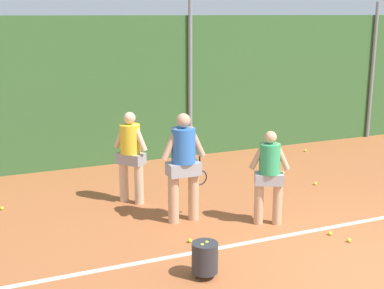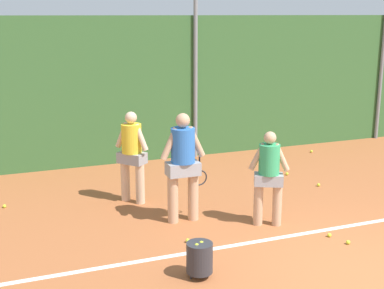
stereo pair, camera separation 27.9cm
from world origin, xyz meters
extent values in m
plane|color=#A85B33|center=(0.00, 2.04, 0.00)|extent=(29.89, 29.89, 0.00)
cube|color=#386633|center=(0.00, 6.92, 1.73)|extent=(19.43, 0.25, 3.46)
cylinder|color=gray|center=(0.00, 6.74, 1.91)|extent=(0.10, 0.10, 3.81)
cylinder|color=gray|center=(5.60, 6.74, 1.91)|extent=(0.10, 0.10, 3.81)
cube|color=white|center=(0.00, 1.60, 0.00)|extent=(14.20, 0.10, 0.01)
cylinder|color=tan|center=(-0.63, 2.23, 0.36)|extent=(0.16, 0.16, 0.71)
cylinder|color=tan|center=(-0.34, 2.09, 0.36)|extent=(0.16, 0.16, 0.71)
cube|color=#99999E|center=(-0.48, 2.16, 0.81)|extent=(0.55, 0.46, 0.19)
cylinder|color=#339E60|center=(-0.48, 2.16, 1.15)|extent=(0.35, 0.35, 0.51)
sphere|color=tan|center=(-0.48, 2.16, 1.52)|extent=(0.21, 0.21, 0.21)
cylinder|color=tan|center=(-0.66, 2.25, 1.19)|extent=(0.27, 0.18, 0.48)
cylinder|color=tan|center=(-0.31, 2.08, 1.19)|extent=(0.27, 0.18, 0.48)
cylinder|color=tan|center=(-1.94, 2.84, 0.42)|extent=(0.18, 0.18, 0.83)
cylinder|color=tan|center=(-1.57, 2.84, 0.42)|extent=(0.18, 0.18, 0.83)
cube|color=#99999E|center=(-1.76, 2.84, 0.94)|extent=(0.56, 0.33, 0.22)
cylinder|color=blue|center=(-1.76, 2.84, 1.35)|extent=(0.41, 0.41, 0.59)
sphere|color=tan|center=(-1.76, 2.84, 1.78)|extent=(0.24, 0.24, 0.24)
cylinder|color=tan|center=(-1.99, 2.84, 1.39)|extent=(0.33, 0.11, 0.55)
cylinder|color=tan|center=(-1.53, 2.84, 1.39)|extent=(0.33, 0.11, 0.55)
cylinder|color=black|center=(-1.44, 2.89, 1.00)|extent=(0.03, 0.03, 0.28)
torus|color=#26262B|center=(-1.44, 2.89, 0.73)|extent=(0.28, 0.03, 0.28)
cylinder|color=beige|center=(-2.21, 3.96, 0.38)|extent=(0.17, 0.17, 0.77)
cylinder|color=beige|center=(-2.43, 4.22, 0.38)|extent=(0.17, 0.17, 0.77)
cube|color=#99999E|center=(-2.32, 4.09, 0.87)|extent=(0.56, 0.58, 0.20)
cylinder|color=yellow|center=(-2.32, 4.09, 1.24)|extent=(0.37, 0.37, 0.54)
sphere|color=beige|center=(-2.32, 4.09, 1.64)|extent=(0.22, 0.22, 0.22)
cylinder|color=beige|center=(-2.18, 3.92, 1.28)|extent=(0.24, 0.26, 0.52)
cylinder|color=beige|center=(-2.46, 4.25, 1.28)|extent=(0.24, 0.26, 0.52)
cylinder|color=#2D2D33|center=(-2.25, 0.85, 0.29)|extent=(0.36, 0.36, 0.42)
cylinder|color=#2D2D33|center=(-2.12, 0.85, 0.04)|extent=(0.02, 0.02, 0.08)
cylinder|color=#2D2D33|center=(-2.37, 0.85, 0.04)|extent=(0.02, 0.02, 0.08)
cylinder|color=#2D2D33|center=(-2.25, 0.98, 0.04)|extent=(0.02, 0.02, 0.08)
sphere|color=#CCDB33|center=(-2.21, 0.88, 0.48)|extent=(0.07, 0.07, 0.07)
sphere|color=#CCDB33|center=(-2.30, 0.83, 0.48)|extent=(0.07, 0.07, 0.07)
sphere|color=#CCDB33|center=(1.52, 3.59, 0.03)|extent=(0.07, 0.07, 0.07)
sphere|color=#CCDB33|center=(0.20, 1.34, 0.03)|extent=(0.07, 0.07, 0.07)
sphere|color=#CCDB33|center=(-4.63, 4.61, 0.03)|extent=(0.07, 0.07, 0.07)
sphere|color=#CCDB33|center=(2.94, 6.00, 0.03)|extent=(0.07, 0.07, 0.07)
sphere|color=#CCDB33|center=(0.31, 1.00, 0.03)|extent=(0.07, 0.07, 0.07)
sphere|color=#CCDB33|center=(1.31, 4.51, 0.03)|extent=(0.07, 0.07, 0.07)
sphere|color=#CCDB33|center=(-2.00, 1.96, 0.03)|extent=(0.07, 0.07, 0.07)
camera|label=1|loc=(-4.96, -5.13, 3.49)|focal=49.50mm
camera|label=2|loc=(-4.70, -5.24, 3.49)|focal=49.50mm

